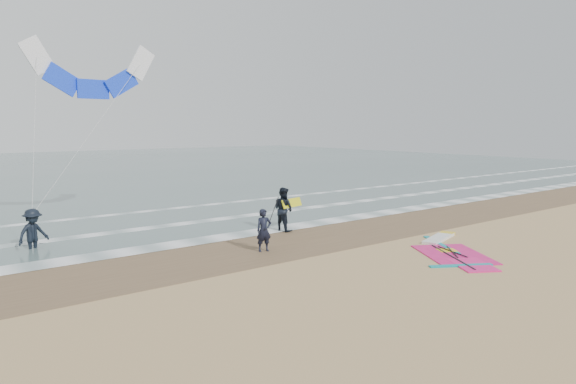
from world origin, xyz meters
TOP-DOWN VIEW (x-y plane):
  - ground at (0.00, 0.00)m, footprint 120.00×120.00m
  - sea_water at (0.00, 48.00)m, footprint 120.00×80.00m
  - wet_sand_band at (0.00, 6.00)m, footprint 120.00×5.00m
  - foam_waterline at (0.00, 10.44)m, footprint 120.00×9.15m
  - windsurf_rig at (3.68, 1.05)m, footprint 5.15×4.87m
  - person_standing at (-2.00, 5.24)m, footprint 0.66×0.51m
  - person_walking at (0.83, 7.80)m, footprint 0.92×1.09m
  - person_wading at (-8.79, 10.85)m, footprint 1.42×1.15m
  - held_pole at (-1.70, 5.24)m, footprint 0.17×0.86m
  - carried_kiteboard at (1.23, 7.70)m, footprint 1.30×0.51m
  - surf_kite at (-5.06, 14.92)m, footprint 6.90×4.24m

SIDE VIEW (x-z plane):
  - ground at x=0.00m, z-range 0.00..0.00m
  - wet_sand_band at x=0.00m, z-range 0.00..0.01m
  - sea_water at x=0.00m, z-range 0.00..0.02m
  - foam_waterline at x=0.00m, z-range 0.02..0.04m
  - windsurf_rig at x=3.68m, z-range -0.03..0.10m
  - person_standing at x=-2.00m, z-range 0.00..1.61m
  - person_wading at x=-8.79m, z-range 0.00..1.92m
  - person_walking at x=0.83m, z-range 0.00..1.97m
  - held_pole at x=-1.70m, z-range 0.27..2.09m
  - carried_kiteboard at x=1.23m, z-range 1.05..1.44m
  - surf_kite at x=-5.06m, z-range 3.40..10.75m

